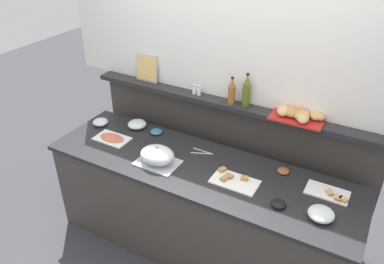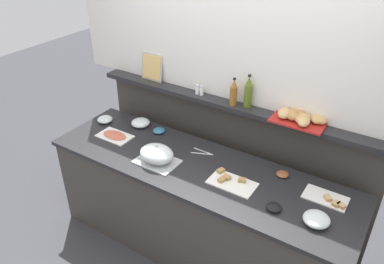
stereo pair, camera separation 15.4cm
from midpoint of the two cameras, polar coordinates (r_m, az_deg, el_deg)
name	(u,v)px [view 1 (the left image)]	position (r m, az deg, el deg)	size (l,w,h in m)	color
ground_plane	(226,206)	(3.98, 3.96, -11.02)	(12.00, 12.00, 0.00)	#38383D
buffet_counter	(198,208)	(3.28, -0.42, -11.41)	(2.53, 0.75, 0.88)	#3D3833
back_ledge_unit	(227,156)	(3.54, 4.00, -3.56)	(2.59, 0.22, 1.25)	#3D3833
upper_wall_panel	(236,16)	(3.03, 5.10, 16.87)	(3.19, 0.08, 1.35)	white
sandwich_platter_front	(330,193)	(2.87, 18.46, -8.75)	(0.30, 0.17, 0.04)	white
sandwich_platter_rear	(234,180)	(2.86, 4.70, -7.22)	(0.35, 0.20, 0.04)	white
cold_cuts_platter	(112,138)	(3.42, -13.16, -0.94)	(0.31, 0.19, 0.02)	white
serving_cloche	(157,156)	(3.01, -6.68, -3.58)	(0.34, 0.24, 0.17)	#B7BABF
glass_bowl_large	(137,125)	(3.54, -9.45, 1.09)	(0.17, 0.17, 0.07)	silver
glass_bowl_medium	(321,214)	(2.65, 17.16, -11.71)	(0.17, 0.17, 0.07)	silver
glass_bowl_small	(100,122)	(3.66, -14.71, 1.40)	(0.14, 0.14, 0.06)	silver
condiment_bowl_red	(279,204)	(2.68, 11.21, -10.53)	(0.10, 0.10, 0.04)	black
condiment_bowl_cream	(283,171)	(2.99, 12.09, -5.73)	(0.09, 0.09, 0.03)	brown
condiment_bowl_dark	(156,132)	(3.43, -6.64, 0.03)	(0.11, 0.11, 0.04)	teal
serving_tongs	(203,152)	(3.16, 0.23, -3.08)	(0.19, 0.08, 0.01)	#B7BABF
olive_oil_bottle	(246,91)	(3.08, 6.73, 6.06)	(0.06, 0.06, 0.28)	#56661E
vinegar_bottle_amber	(232,92)	(3.10, 4.55, 5.96)	(0.06, 0.06, 0.24)	#8E5B23
salt_shaker	(194,89)	(3.29, -1.00, 6.40)	(0.03, 0.03, 0.09)	white
pepper_shaker	(199,90)	(3.27, -0.33, 6.24)	(0.03, 0.03, 0.09)	white
bread_basket	(299,114)	(2.99, 14.31, 2.65)	(0.42, 0.28, 0.08)	#B2231E
framed_picture	(147,68)	(3.55, -8.00, 9.45)	(0.22, 0.05, 0.25)	#B2AD9E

